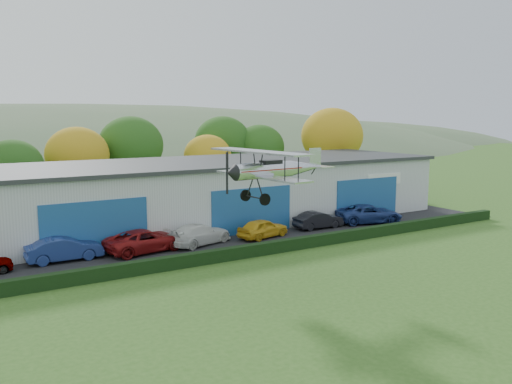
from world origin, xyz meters
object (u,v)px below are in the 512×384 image
car_2 (145,240)px  car_1 (64,249)px  hangar (217,191)px  car_5 (318,220)px  car_6 (369,214)px  car_4 (263,228)px  biplane (272,168)px  car_3 (199,234)px

car_2 → car_1: bearing=75.5°
hangar → car_5: (5.50, -7.30, -1.92)m
car_1 → car_6: (24.76, -1.11, 0.02)m
car_4 → biplane: 11.31m
car_4 → biplane: biplane is taller
car_6 → car_2: bearing=106.4°
car_4 → biplane: size_ratio=0.55×
car_1 → car_6: 24.79m
car_3 → hangar: bearing=-53.3°
car_4 → car_5: 5.61m
biplane → car_4: bearing=55.8°
hangar → car_4: bearing=-90.7°
car_3 → car_6: size_ratio=0.90×
car_4 → car_5: size_ratio=1.00×
car_4 → biplane: (-4.80, -8.64, 5.50)m
car_2 → hangar: bearing=-60.8°
car_2 → car_6: car_6 is taller
car_2 → car_5: car_2 is taller
hangar → car_2: size_ratio=7.42×
car_2 → car_6: bearing=-101.1°
car_1 → car_3: (9.09, -0.50, -0.03)m
hangar → biplane: bearing=-106.6°
car_1 → car_4: size_ratio=1.11×
car_1 → car_2: (5.13, -0.47, -0.01)m
car_1 → car_6: car_6 is taller
car_4 → car_6: size_ratio=0.74×
hangar → car_2: 11.67m
car_6 → car_3: bearing=106.0°
car_3 → biplane: size_ratio=0.67×
car_3 → car_6: bearing=-110.3°
car_2 → biplane: (4.13, -9.24, 5.45)m
car_1 → car_5: bearing=-91.6°
hangar → car_6: size_ratio=7.19×
car_2 → car_4: car_2 is taller
car_3 → car_5: bearing=-108.7°
car_1 → car_2: 5.15m
hangar → car_2: (-9.03, -7.15, -1.85)m
car_4 → car_5: car_4 is taller
biplane → car_1: bearing=128.5°
car_2 → car_6: size_ratio=0.97×
car_4 → car_1: bearing=73.0°
car_3 → car_4: 5.01m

